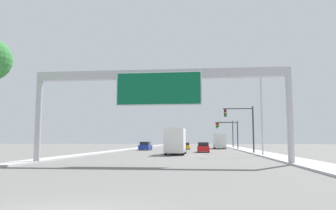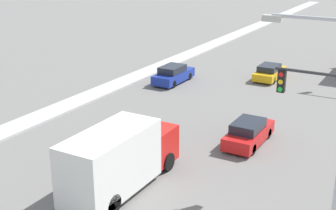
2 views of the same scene
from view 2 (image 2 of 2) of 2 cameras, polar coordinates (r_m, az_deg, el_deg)
The scene contains 7 objects.
median_strip_left at distance 49.70m, azimuth 1.31°, elevation 5.65°, with size 2.00×120.00×0.15m.
car_near_left at distance 28.76m, azimuth 9.80°, elevation -3.36°, with size 1.77×4.54×1.50m.
car_far_center at distance 43.11m, azimuth 12.27°, elevation 3.93°, with size 1.82×4.34×1.35m.
car_near_right at distance 41.05m, azimuth 0.63°, elevation 3.74°, with size 1.83×4.69×1.54m.
truck_box_primary at distance 22.94m, azimuth -5.93°, elevation -6.49°, with size 2.34×7.53×3.28m.
traffic_light_near_intersection at distance 22.01m, azimuth 19.50°, elevation -1.23°, with size 4.13×0.32×6.42m.
street_lamp_right at distance 15.77m, azimuth 19.32°, elevation -3.99°, with size 2.96×0.28×9.54m.
Camera 2 is at (12.27, 17.45, 11.47)m, focal length 50.00 mm.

